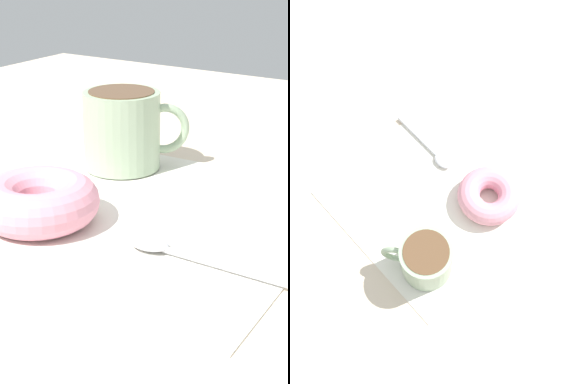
# 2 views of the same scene
# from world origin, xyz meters

# --- Properties ---
(ground_plane) EXTENTS (1.20, 1.20, 0.02)m
(ground_plane) POSITION_xyz_m (0.00, 0.00, -0.01)
(ground_plane) COLOR beige
(napkin) EXTENTS (0.32, 0.32, 0.00)m
(napkin) POSITION_xyz_m (0.02, -0.03, 0.00)
(napkin) COLOR white
(napkin) RESTS_ON ground_plane
(coffee_cup) EXTENTS (0.10, 0.09, 0.08)m
(coffee_cup) POSITION_xyz_m (-0.07, 0.07, 0.05)
(coffee_cup) COLOR #9EB793
(coffee_cup) RESTS_ON napkin
(donut) EXTENTS (0.11, 0.11, 0.04)m
(donut) POSITION_xyz_m (-0.05, -0.09, 0.02)
(donut) COLOR pink
(donut) RESTS_ON napkin
(spoon) EXTENTS (0.15, 0.02, 0.01)m
(spoon) POSITION_xyz_m (0.08, -0.08, 0.01)
(spoon) COLOR silver
(spoon) RESTS_ON napkin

